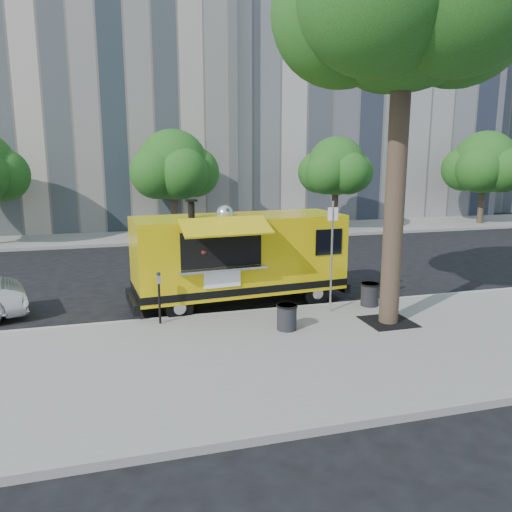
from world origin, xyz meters
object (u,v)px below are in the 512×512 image
Objects in this scene: far_tree_d at (485,162)px; sign_post at (332,250)px; trash_bin_left at (370,294)px; trash_bin_right at (287,316)px; far_tree_c at (336,166)px; parking_meter at (159,292)px; food_truck at (239,256)px; far_tree_b at (173,165)px.

sign_post is (-16.45, -14.15, -2.04)m from far_tree_d.
trash_bin_left is 1.02× the size of trash_bin_right.
far_tree_c is 3.90× the size of parking_meter.
sign_post is at bearing -43.73° from food_truck.
far_tree_b is at bearing 81.90° from parking_meter.
food_truck is 10.08× the size of trash_bin_left.
trash_bin_left is at bearing -74.79° from far_tree_b.
trash_bin_right is at bearing -118.24° from far_tree_c.
far_tree_c is 17.37m from trash_bin_right.
far_tree_c is 10.00m from far_tree_d.
parking_meter reaches higher than trash_bin_right.
parking_meter is at bearing -98.10° from far_tree_b.
food_truck is at bearing 32.17° from parking_meter.
trash_bin_right is at bearing -146.31° from sign_post.
far_tree_b is at bearing 178.09° from far_tree_c.
trash_bin_left is 3.16m from trash_bin_right.
far_tree_c is 8.12× the size of trash_bin_left.
far_tree_c is at bearing 50.03° from food_truck.
far_tree_d reaches higher than trash_bin_right.
far_tree_c reaches higher than food_truck.
sign_post is 2.77m from food_truck.
far_tree_b is 8.57× the size of trash_bin_left.
far_tree_d reaches higher than far_tree_b.
food_truck reaches higher than trash_bin_right.
far_tree_d is 1.88× the size of sign_post.
food_truck is at bearing 141.17° from sign_post.
far_tree_b is 14.97m from trash_bin_left.
far_tree_b reaches higher than sign_post.
food_truck is at bearing 155.62° from trash_bin_left.
parking_meter is at bearing -128.66° from far_tree_c.
far_tree_d reaches higher than trash_bin_left.
food_truck is (-18.59, -12.43, -2.43)m from far_tree_d.
sign_post is 2.25× the size of parking_meter.
far_tree_c is (9.00, -0.30, -0.12)m from far_tree_b.
trash_bin_left is (-15.17, -13.98, -3.40)m from far_tree_d.
sign_post is at bearing -114.81° from far_tree_c.
food_truck is (0.41, -12.53, -2.37)m from far_tree_b.
sign_post reaches higher than parking_meter.
far_tree_b is 14.61m from sign_post.
sign_post reaches higher than trash_bin_left.
far_tree_c is at bearing 51.34° from parking_meter.
far_tree_d reaches higher than food_truck.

